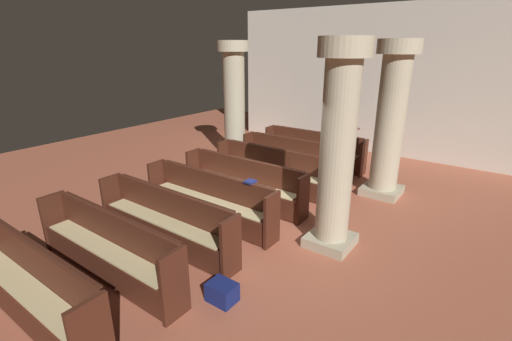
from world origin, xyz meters
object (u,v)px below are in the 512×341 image
Objects in this scene: pillar_far_side at (234,100)px; pew_row_4 at (209,198)px; pew_row_0 at (313,148)px; pew_row_1 at (294,157)px; hymn_book at (250,182)px; pew_row_5 at (165,219)px; pew_row_3 at (243,181)px; kneeler_box_navy at (222,292)px; pew_row_2 at (271,168)px; pillar_aisle_rear at (338,146)px; pew_row_6 at (107,246)px; lectern at (349,145)px; pillar_aisle_side at (391,119)px; pew_row_7 at (28,284)px.

pew_row_4 is at bearing -57.73° from pillar_far_side.
pew_row_1 is (0.00, -1.10, 0.00)m from pew_row_0.
pew_row_4 is 15.73× the size of hymn_book.
pew_row_5 is (0.00, -5.49, 0.00)m from pew_row_0.
pew_row_3 is 3.27m from kneeler_box_navy.
pew_row_2 is 1.00× the size of pew_row_4.
pew_row_5 is (0.00, -3.29, 0.00)m from pew_row_2.
pew_row_5 is at bearing -90.00° from pew_row_4.
pew_row_2 is 3.11m from pillar_aisle_rear.
hymn_book is 0.50× the size of kneeler_box_navy.
pew_row_5 is 1.10m from pew_row_6.
pew_row_1 is at bearing -7.80° from pillar_far_side.
pew_row_2 is at bearing -90.00° from pew_row_1.
hymn_book is at bearing -87.33° from lectern.
pillar_far_side is (-2.28, 1.41, 1.29)m from pew_row_2.
hymn_book reaches higher than pew_row_3.
pillar_aisle_side reaches higher than kneeler_box_navy.
pew_row_6 is (0.00, -4.39, 0.00)m from pew_row_2.
pew_row_1 is 2.20m from pew_row_3.
lectern is at bearing 85.92° from pew_row_7.
pew_row_0 is 1.00× the size of pew_row_3.
lectern is at bearing 79.27° from pew_row_2.
pew_row_3 is 7.87× the size of kneeler_box_navy.
pew_row_1 and pew_row_7 have the same top height.
pew_row_0 is at bearing 90.00° from pew_row_1.
pew_row_2 and pew_row_7 have the same top height.
kneeler_box_navy is (4.03, -5.24, -1.66)m from pillar_far_side.
lectern is 5.36m from hymn_book.
pillar_far_side is at bearing 115.83° from pew_row_5.
kneeler_box_navy is (1.75, -6.02, -0.37)m from pew_row_0.
pew_row_6 is at bearing -90.00° from pew_row_3.
hymn_book is at bearing 69.80° from pew_row_6.
lectern reaches higher than pew_row_1.
pillar_aisle_side is at bearing -22.75° from pew_row_0.
hymn_book reaches higher than kneeler_box_navy.
pew_row_7 is at bearing -90.00° from pew_row_6.
pillar_far_side reaches higher than pew_row_6.
pew_row_3 is at bearing -90.00° from pew_row_2.
pew_row_2 is at bearing 90.00° from pew_row_3.
lectern is at bearing 92.67° from hymn_book.
kneeler_box_navy is at bearing -64.28° from hymn_book.
pew_row_3 is 0.88× the size of pillar_aisle_rear.
pew_row_6 is at bearing -90.00° from pew_row_2.
lectern is at bearing 33.29° from pillar_far_side.
pew_row_2 is at bearing 90.00° from pew_row_4.
pew_row_1 and pew_row_4 have the same top height.
pillar_aisle_side is (2.33, 2.32, 1.29)m from pew_row_3.
pillar_aisle_rear is at bearing -58.52° from pew_row_0.
pew_row_6 is (0.00, -5.49, 0.00)m from pew_row_1.
pew_row_4 is 4.33m from pillar_aisle_side.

